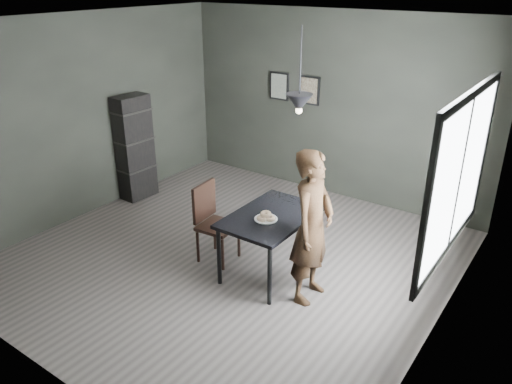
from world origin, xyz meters
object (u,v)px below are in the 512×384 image
Objects in this scene: cafe_table at (271,221)px; woman at (312,227)px; wood_chair at (212,217)px; shelf_unit at (135,148)px; white_plate at (266,220)px; pendant_lamp at (299,103)px.

woman reaches higher than cafe_table.
shelf_unit reaches higher than wood_chair.
white_plate is at bearing -12.01° from shelf_unit.
white_plate is (0.02, -0.14, 0.08)m from cafe_table.
woman is 1.95× the size of pendant_lamp.
white_plate is at bearing 86.18° from woman.
shelf_unit is at bearing 74.86° from woman.
pendant_lamp reaches higher than wood_chair.
wood_chair reaches higher than cafe_table.
cafe_table is 0.65m from woman.
cafe_table is at bearing 97.76° from white_plate.
wood_chair is at bearing 179.74° from white_plate.
wood_chair reaches higher than white_plate.
woman is at bearing -1.08° from white_plate.
white_plate is 0.24× the size of wood_chair.
pendant_lamp is at bearing 46.69° from white_plate.
cafe_table is 0.75× the size of shelf_unit.
white_plate is at bearing -82.24° from cafe_table.
pendant_lamp is at bearing 8.41° from wood_chair.
pendant_lamp is at bearing -6.75° from shelf_unit.
pendant_lamp reaches higher than white_plate.
woman is (0.59, -0.01, 0.09)m from white_plate.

